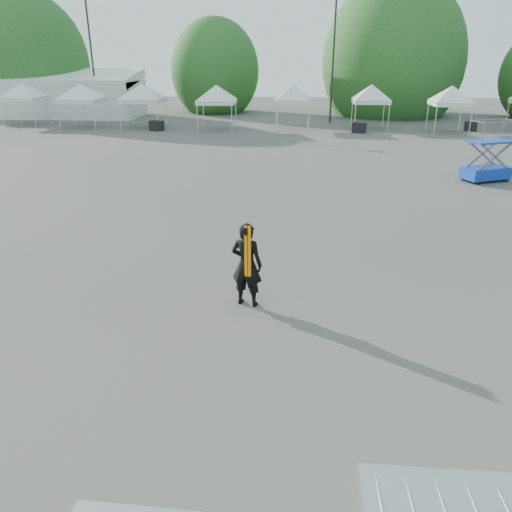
{
  "coord_description": "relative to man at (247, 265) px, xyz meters",
  "views": [
    {
      "loc": [
        0.13,
        -12.04,
        5.42
      ],
      "look_at": [
        -0.66,
        -1.89,
        1.3
      ],
      "focal_mm": 35.0,
      "sensor_mm": 36.0,
      "label": 1
    }
  ],
  "objects": [
    {
      "name": "crate_mid",
      "position": [
        5.73,
        28.17,
        -0.62
      ],
      "size": [
        1.13,
        0.98,
        0.76
      ],
      "primitive_type": "cube",
      "rotation": [
        0.0,
        0.0,
        -0.26
      ],
      "color": "black",
      "rests_on": "ground"
    },
    {
      "name": "crate_west",
      "position": [
        -9.63,
        28.05,
        -0.63
      ],
      "size": [
        1.13,
        1.0,
        0.73
      ],
      "primitive_type": "cube",
      "rotation": [
        0.0,
        0.0,
        -0.34
      ],
      "color": "black",
      "rests_on": "ground"
    },
    {
      "name": "man",
      "position": [
        0.0,
        0.0,
        0.0
      ],
      "size": [
        0.82,
        0.65,
        1.99
      ],
      "rotation": [
        0.0,
        0.0,
        2.88
      ],
      "color": "black",
      "rests_on": "ground"
    },
    {
      "name": "tent_d",
      "position": [
        -5.04,
        28.77,
        2.06
      ],
      "size": [
        3.94,
        3.94,
        3.88
      ],
      "color": "silver",
      "rests_on": "ground"
    },
    {
      "name": "tent_g",
      "position": [
        12.34,
        28.94,
        2.06
      ],
      "size": [
        3.81,
        3.81,
        3.88
      ],
      "color": "silver",
      "rests_on": "ground"
    },
    {
      "name": "light_pole_west",
      "position": [
        -17.11,
        35.68,
        4.77
      ],
      "size": [
        0.6,
        0.25,
        10.3
      ],
      "color": "black",
      "rests_on": "ground"
    },
    {
      "name": "light_pole_east",
      "position": [
        3.89,
        33.68,
        4.52
      ],
      "size": [
        0.6,
        0.25,
        9.8
      ],
      "color": "black",
      "rests_on": "ground"
    },
    {
      "name": "tree_mid_e",
      "position": [
        9.89,
        40.68,
        3.84
      ],
      "size": [
        5.12,
        5.12,
        7.79
      ],
      "color": "#382314",
      "rests_on": "ground"
    },
    {
      "name": "tree_far_w",
      "position": [
        -25.11,
        39.68,
        3.54
      ],
      "size": [
        4.8,
        4.8,
        7.3
      ],
      "color": "#382314",
      "rests_on": "ground"
    },
    {
      "name": "tent_b",
      "position": [
        -15.87,
        29.42,
        2.06
      ],
      "size": [
        4.26,
        4.26,
        3.88
      ],
      "color": "silver",
      "rests_on": "ground"
    },
    {
      "name": "barrier_mid",
      "position": [
        3.25,
        -5.43,
        -0.96
      ],
      "size": [
        2.44,
        1.23,
        0.08
      ],
      "rotation": [
        0.0,
        0.0,
        -0.0
      ],
      "color": "#A5A8AD",
      "rests_on": "ground"
    },
    {
      "name": "tree_mid_w",
      "position": [
        -7.11,
        41.68,
        2.93
      ],
      "size": [
        4.16,
        4.16,
        6.33
      ],
      "color": "#382314",
      "rests_on": "ground"
    },
    {
      "name": "crate_east",
      "position": [
        14.28,
        29.77,
        -0.63
      ],
      "size": [
        1.07,
        0.9,
        0.73
      ],
      "primitive_type": "cube",
      "rotation": [
        0.0,
        0.0,
        -0.2
      ],
      "color": "black",
      "rests_on": "ground"
    },
    {
      "name": "ground",
      "position": [
        0.89,
        1.68,
        -1.0
      ],
      "size": [
        120.0,
        120.0,
        0.0
      ],
      "primitive_type": "plane",
      "color": "#474442",
      "rests_on": "ground"
    },
    {
      "name": "tent_e",
      "position": [
        0.75,
        29.76,
        2.06
      ],
      "size": [
        3.74,
        3.74,
        3.88
      ],
      "color": "silver",
      "rests_on": "ground"
    },
    {
      "name": "tent_a",
      "position": [
        -21.2,
        30.61,
        2.06
      ],
      "size": [
        4.02,
        4.02,
        3.88
      ],
      "color": "silver",
      "rests_on": "ground"
    },
    {
      "name": "marquee",
      "position": [
        -21.11,
        36.68,
        0.97
      ],
      "size": [
        15.0,
        6.25,
        4.23
      ],
      "color": "silver",
      "rests_on": "ground"
    },
    {
      "name": "tent_f",
      "position": [
        6.72,
        30.31,
        2.06
      ],
      "size": [
        3.83,
        3.83,
        3.88
      ],
      "color": "silver",
      "rests_on": "ground"
    },
    {
      "name": "tent_c",
      "position": [
        -11.07,
        29.79,
        2.06
      ],
      "size": [
        4.45,
        4.45,
        3.88
      ],
      "color": "silver",
      "rests_on": "ground"
    },
    {
      "name": "scissor_lift",
      "position": [
        9.77,
        13.03,
        0.38
      ],
      "size": [
        2.36,
        1.82,
        2.73
      ],
      "rotation": [
        0.0,
        0.0,
        0.41
      ],
      "color": "navy",
      "rests_on": "ground"
    }
  ]
}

